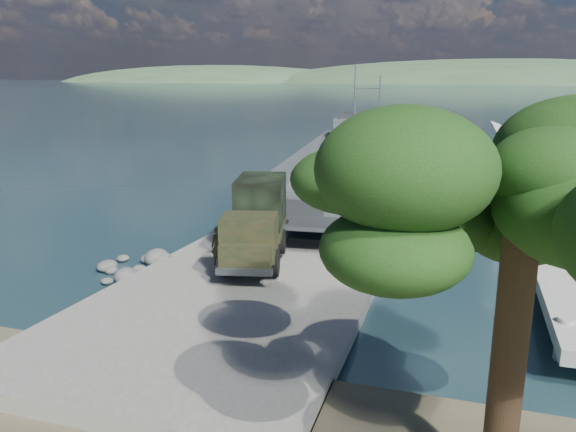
% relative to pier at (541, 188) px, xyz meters
% --- Properties ---
extents(ground, '(1400.00, 1400.00, 0.00)m').
position_rel_pier_xyz_m(ground, '(-13.00, -18.77, -1.60)').
color(ground, '#1C3743').
rests_on(ground, ground).
extents(boat_ramp, '(10.00, 18.00, 0.50)m').
position_rel_pier_xyz_m(boat_ramp, '(-13.00, -19.77, -1.35)').
color(boat_ramp, gray).
rests_on(boat_ramp, ground).
extents(shoreline_rocks, '(3.20, 5.60, 0.90)m').
position_rel_pier_xyz_m(shoreline_rocks, '(-19.20, -18.27, -1.60)').
color(shoreline_rocks, '#595957').
rests_on(shoreline_rocks, ground).
extents(distant_headlands, '(1000.00, 240.00, 48.00)m').
position_rel_pier_xyz_m(distant_headlands, '(37.00, 541.23, -1.60)').
color(distant_headlands, '#3B5A38').
rests_on(distant_headlands, ground).
extents(pier, '(6.40, 44.00, 6.10)m').
position_rel_pier_xyz_m(pier, '(0.00, 0.00, 0.00)').
color(pier, '#BABBAF').
rests_on(pier, ground).
extents(landing_craft, '(11.66, 35.17, 10.28)m').
position_rel_pier_xyz_m(landing_craft, '(-13.01, 5.71, -0.76)').
color(landing_craft, '#3E4649').
rests_on(landing_craft, ground).
extents(military_truck, '(3.83, 7.75, 3.45)m').
position_rel_pier_xyz_m(military_truck, '(-13.75, -15.31, 0.62)').
color(military_truck, black).
rests_on(military_truck, boat_ramp).
extents(soldier, '(0.70, 0.60, 1.63)m').
position_rel_pier_xyz_m(soldier, '(-14.50, -18.02, -0.29)').
color(soldier, black).
rests_on(soldier, boat_ramp).
extents(sailboat_near, '(1.77, 4.85, 5.79)m').
position_rel_pier_xyz_m(sailboat_near, '(3.77, 9.83, -1.29)').
color(sailboat_near, white).
rests_on(sailboat_near, ground).
extents(sailboat_far, '(3.60, 6.15, 7.21)m').
position_rel_pier_xyz_m(sailboat_far, '(3.14, 16.37, -1.22)').
color(sailboat_far, white).
rests_on(sailboat_far, ground).
extents(overhang_tree, '(8.30, 7.65, 7.54)m').
position_rel_pier_xyz_m(overhang_tree, '(-4.48, -27.65, 4.44)').
color(overhang_tree, '#362415').
rests_on(overhang_tree, ground).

